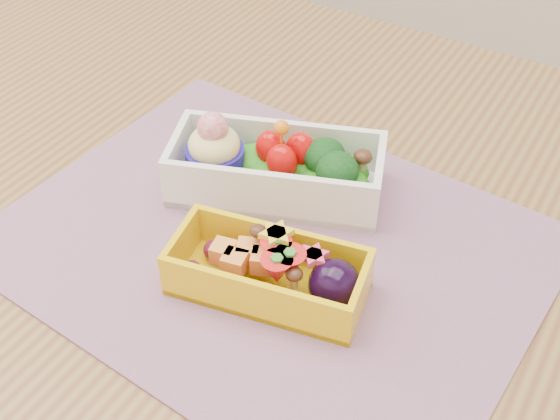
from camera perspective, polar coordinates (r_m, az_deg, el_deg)
The scene contains 4 objects.
table at distance 0.69m, azimuth 3.37°, elevation -8.29°, with size 1.20×0.80×0.75m.
placemat at distance 0.62m, azimuth -0.84°, elevation -2.71°, with size 0.45×0.34×0.00m, color #A37084.
bento_white at distance 0.65m, azimuth -0.39°, elevation 3.41°, with size 0.21×0.15×0.08m.
bento_yellow at distance 0.56m, azimuth -0.64°, elevation -4.98°, with size 0.17×0.10×0.05m.
Camera 1 is at (0.20, -0.40, 1.18)m, focal length 45.46 mm.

